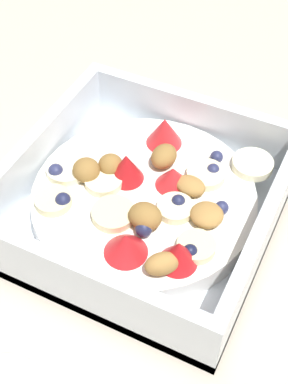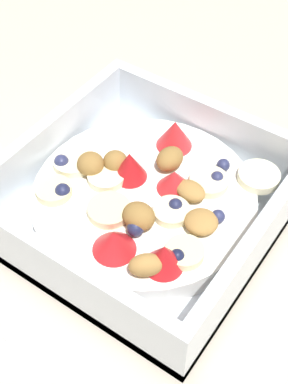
# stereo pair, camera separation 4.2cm
# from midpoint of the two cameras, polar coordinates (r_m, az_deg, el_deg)

# --- Properties ---
(ground_plane) EXTENTS (2.40, 2.40, 0.00)m
(ground_plane) POSITION_cam_midpoint_polar(r_m,az_deg,el_deg) (0.45, 2.24, -1.48)
(ground_plane) COLOR beige
(fruit_bowl) EXTENTS (0.20, 0.20, 0.06)m
(fruit_bowl) POSITION_cam_midpoint_polar(r_m,az_deg,el_deg) (0.43, 2.89, -1.08)
(fruit_bowl) COLOR white
(fruit_bowl) RESTS_ON ground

